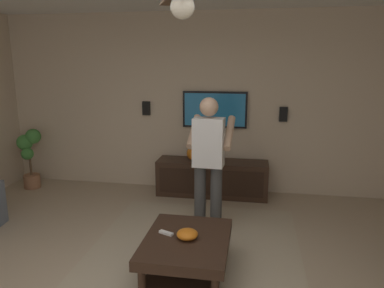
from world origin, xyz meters
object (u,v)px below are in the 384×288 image
object	(u,v)px
coffee_table	(187,248)
remote_white	(166,233)
tv	(215,110)
wall_speaker_right	(146,108)
wall_speaker_left	(283,114)
media_console	(212,178)
bowl	(187,234)
potted_plant_tall	(29,154)
person_standing	(209,157)
vase_round	(194,153)

from	to	relation	value
coffee_table	remote_white	world-z (taller)	remote_white
tv	wall_speaker_right	distance (m)	1.11
wall_speaker_left	wall_speaker_right	size ratio (longest dim) A/B	1.00
media_console	wall_speaker_left	xyz separation A→B (m)	(0.25, -1.04, 0.99)
tv	wall_speaker_left	world-z (taller)	tv
media_console	wall_speaker_left	distance (m)	1.46
bowl	wall_speaker_right	xyz separation A→B (m)	(2.49, 1.13, 0.86)
tv	bowl	world-z (taller)	tv
media_console	potted_plant_tall	size ratio (longest dim) A/B	1.74
media_console	bowl	world-z (taller)	media_console
person_standing	bowl	bearing A→B (deg)	179.93
coffee_table	person_standing	bearing A→B (deg)	-4.08
potted_plant_tall	wall_speaker_left	bearing A→B (deg)	-84.22
potted_plant_tall	vase_round	bearing A→B (deg)	-86.68
bowl	wall_speaker_right	bearing A→B (deg)	24.46
media_console	bowl	size ratio (longest dim) A/B	8.38
potted_plant_tall	wall_speaker_right	distance (m)	2.05
potted_plant_tall	tv	bearing A→B (deg)	-82.47
person_standing	bowl	world-z (taller)	person_standing
potted_plant_tall	remote_white	bearing A→B (deg)	-126.02
person_standing	vase_round	xyz separation A→B (m)	(1.18, 0.38, -0.27)
potted_plant_tall	wall_speaker_right	world-z (taller)	wall_speaker_right
tv	remote_white	size ratio (longest dim) A/B	6.67
media_console	vase_round	xyz separation A→B (m)	(0.00, 0.29, 0.39)
vase_round	remote_white	bearing A→B (deg)	-177.46
wall_speaker_left	media_console	bearing A→B (deg)	103.70
potted_plant_tall	wall_speaker_left	size ratio (longest dim) A/B	4.45
person_standing	wall_speaker_left	size ratio (longest dim) A/B	7.45
tv	wall_speaker_right	xyz separation A→B (m)	(0.01, 1.11, -0.00)
vase_round	wall_speaker_left	world-z (taller)	wall_speaker_left
vase_round	wall_speaker_left	size ratio (longest dim) A/B	1.00
coffee_table	person_standing	world-z (taller)	person_standing
media_console	wall_speaker_right	world-z (taller)	wall_speaker_right
media_console	person_standing	size ratio (longest dim) A/B	1.04
coffee_table	media_console	xyz separation A→B (m)	(2.22, 0.02, -0.02)
tv	wall_speaker_left	size ratio (longest dim) A/B	4.55
tv	person_standing	size ratio (longest dim) A/B	0.61
vase_round	wall_speaker_right	size ratio (longest dim) A/B	1.00
coffee_table	wall_speaker_right	world-z (taller)	wall_speaker_right
potted_plant_tall	person_standing	bearing A→B (deg)	-108.47
person_standing	vase_round	distance (m)	1.27
coffee_table	wall_speaker_left	xyz separation A→B (m)	(2.47, -1.03, 0.97)
remote_white	media_console	bearing A→B (deg)	-71.97
remote_white	vase_round	bearing A→B (deg)	-64.35
person_standing	wall_speaker_right	xyz separation A→B (m)	(1.43, 1.20, 0.38)
tv	potted_plant_tall	bearing A→B (deg)	-82.47
media_console	remote_white	xyz separation A→B (m)	(-2.18, 0.19, 0.14)
media_console	tv	world-z (taller)	tv
coffee_table	vase_round	distance (m)	2.27
person_standing	wall_speaker_right	bearing A→B (deg)	43.31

